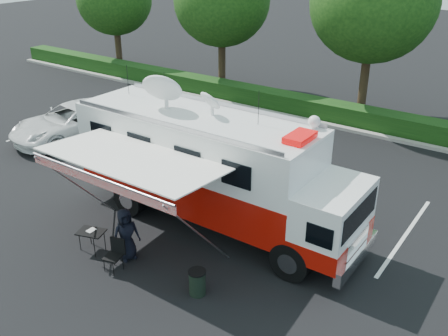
{
  "coord_description": "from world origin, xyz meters",
  "views": [
    {
      "loc": [
        8.63,
        -11.7,
        8.92
      ],
      "look_at": [
        0.0,
        0.5,
        1.9
      ],
      "focal_mm": 40.0,
      "sensor_mm": 36.0,
      "label": 1
    }
  ],
  "objects_px": {
    "folding_table": "(91,233)",
    "trash_bin": "(197,282)",
    "white_suv": "(76,138)",
    "command_truck": "(213,169)"
  },
  "relations": [
    {
      "from": "command_truck",
      "to": "trash_bin",
      "type": "relative_size",
      "value": 13.39
    },
    {
      "from": "command_truck",
      "to": "trash_bin",
      "type": "xyz_separation_m",
      "value": [
        1.83,
        -3.22,
        -1.67
      ]
    },
    {
      "from": "command_truck",
      "to": "white_suv",
      "type": "relative_size",
      "value": 1.67
    },
    {
      "from": "white_suv",
      "to": "trash_bin",
      "type": "xyz_separation_m",
      "value": [
        11.95,
        -5.7,
        0.37
      ]
    },
    {
      "from": "folding_table",
      "to": "trash_bin",
      "type": "height_order",
      "value": "trash_bin"
    },
    {
      "from": "white_suv",
      "to": "trash_bin",
      "type": "height_order",
      "value": "white_suv"
    },
    {
      "from": "white_suv",
      "to": "command_truck",
      "type": "bearing_deg",
      "value": -5.83
    },
    {
      "from": "white_suv",
      "to": "trash_bin",
      "type": "bearing_deg",
      "value": -17.55
    },
    {
      "from": "folding_table",
      "to": "trash_bin",
      "type": "xyz_separation_m",
      "value": [
        3.92,
        0.25,
        -0.27
      ]
    },
    {
      "from": "trash_bin",
      "to": "folding_table",
      "type": "bearing_deg",
      "value": -176.38
    }
  ]
}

